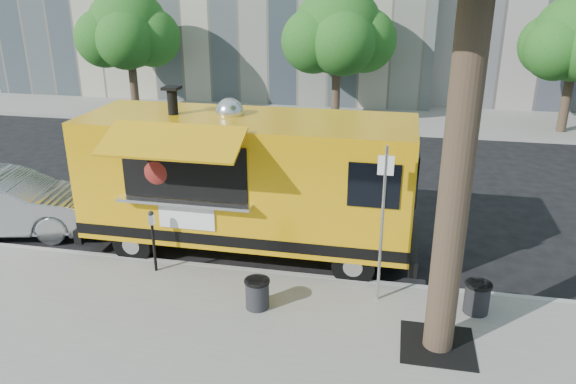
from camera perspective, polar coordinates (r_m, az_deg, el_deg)
name	(u,v)px	position (r m, az deg, el deg)	size (l,w,h in m)	color
ground	(310,260)	(12.45, 2.20, -6.94)	(120.00, 120.00, 0.00)	black
sidewalk	(267,375)	(9.12, -2.12, -18.11)	(60.00, 6.00, 0.15)	gray
curb	(302,278)	(11.61, 1.45, -8.72)	(60.00, 0.14, 0.16)	#999993
far_sidewalk	(360,117)	(25.10, 7.30, 7.53)	(60.00, 5.00, 0.15)	gray
tree_well	(437,345)	(9.90, 14.92, -14.78)	(1.20, 1.20, 0.02)	black
far_tree_a	(128,29)	(26.05, -15.91, 15.67)	(3.42, 3.42, 5.36)	#33261C
far_tree_b	(338,30)	(23.81, 5.07, 16.07)	(3.60, 3.60, 5.50)	#33261C
sign_post	(383,216)	(10.14, 9.58, -2.44)	(0.28, 0.06, 3.00)	silver
parking_meter	(153,234)	(11.68, -13.57, -4.16)	(0.11, 0.11, 1.33)	black
food_truck	(246,180)	(12.20, -4.26, 1.23)	(7.39, 3.42, 3.65)	#E1A00B
sedan	(5,203)	(15.09, -26.81, -1.02)	(1.60, 4.60, 1.52)	#9C9FA2
trash_bin_left	(477,297)	(10.80, 18.65, -10.04)	(0.49, 0.49, 0.58)	black
trash_bin_right	(257,293)	(10.40, -3.14, -10.17)	(0.47, 0.47, 0.56)	black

